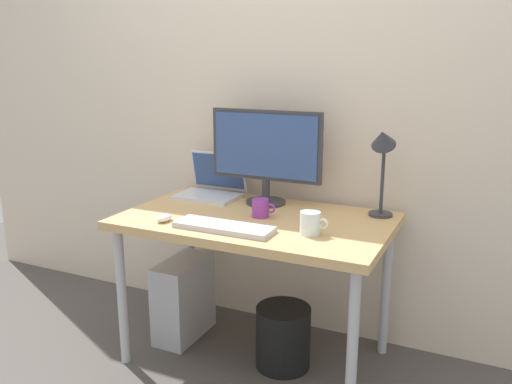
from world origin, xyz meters
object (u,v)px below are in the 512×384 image
keyboard (224,227)px  mouse (164,218)px  desk_lamp (383,152)px  coffee_mug (261,208)px  laptop (212,185)px  computer_tower (184,298)px  wastebasket (283,337)px  desk (256,231)px  monitor (266,151)px  glass_cup (310,223)px

keyboard → mouse: 0.30m
desk_lamp → coffee_mug: size_ratio=3.82×
coffee_mug → laptop: bearing=148.7°
computer_tower → wastebasket: computer_tower is taller
desk → keyboard: 0.25m
desk_lamp → wastebasket: bearing=-145.8°
coffee_mug → desk: bearing=-150.5°
computer_tower → desk: bearing=-4.4°
keyboard → computer_tower: bearing=146.2°
laptop → monitor: bearing=-3.0°
desk_lamp → wastebasket: (-0.37, -0.25, -0.88)m
monitor → laptop: bearing=177.0°
desk_lamp → computer_tower: 1.27m
monitor → mouse: 0.61m
desk_lamp → coffee_mug: (-0.50, -0.23, -0.26)m
monitor → wastebasket: 0.90m
desk → wastebasket: desk is taller
monitor → glass_cup: monitor is taller
wastebasket → glass_cup: bearing=-35.4°
desk_lamp → keyboard: size_ratio=0.99×
desk → desk_lamp: (0.52, 0.24, 0.37)m
desk → mouse: mouse is taller
monitor → mouse: (-0.29, -0.47, -0.25)m
computer_tower → keyboard: bearing=-33.8°
desk → monitor: bearing=103.5°
glass_cup → monitor: bearing=135.2°
desk_lamp → wastebasket: desk_lamp is taller
keyboard → glass_cup: glass_cup is taller
laptop → desk_lamp: bearing=-1.0°
coffee_mug → glass_cup: (0.29, -0.14, 0.01)m
desk_lamp → computer_tower: bearing=-168.0°
keyboard → laptop: bearing=124.6°
glass_cup → wastebasket: glass_cup is taller
laptop → coffee_mug: laptop is taller
desk → computer_tower: (-0.44, 0.03, -0.45)m
coffee_mug → wastebasket: bearing=-10.8°
glass_cup → wastebasket: (-0.16, 0.11, -0.62)m
laptop → desk: bearing=-33.8°
mouse → keyboard: bearing=1.8°
desk → mouse: size_ratio=13.71×
mouse → glass_cup: bearing=9.4°
desk_lamp → glass_cup: 0.49m
glass_cup → mouse: bearing=-170.6°
desk → desk_lamp: size_ratio=2.84×
desk_lamp → keyboard: 0.79m
monitor → desk_lamp: 0.57m
mouse → coffee_mug: bearing=34.2°
laptop → keyboard: 0.59m
monitor → coffee_mug: 0.33m
monitor → wastebasket: size_ratio=1.93×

